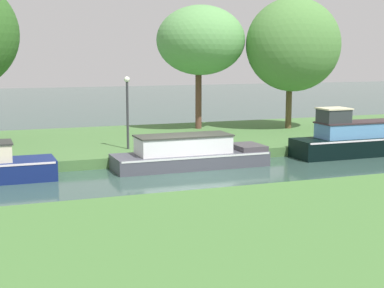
# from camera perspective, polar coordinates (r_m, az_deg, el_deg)

# --- Properties ---
(ground_plane) EXTENTS (120.00, 120.00, 0.00)m
(ground_plane) POSITION_cam_1_polar(r_m,az_deg,el_deg) (21.21, -0.11, -2.93)
(ground_plane) COLOR #335047
(riverbank_far) EXTENTS (72.00, 10.00, 0.40)m
(riverbank_far) POSITION_cam_1_polar(r_m,az_deg,el_deg) (27.74, -5.19, 0.21)
(riverbank_far) COLOR #4A753C
(riverbank_far) RESTS_ON ground_plane
(riverbank_near) EXTENTS (72.00, 10.00, 0.40)m
(riverbank_near) POSITION_cam_1_polar(r_m,az_deg,el_deg) (13.38, 13.72, -9.29)
(riverbank_near) COLOR #477738
(riverbank_near) RESTS_ON ground_plane
(black_barge) EXTENTS (8.27, 1.63, 2.09)m
(black_barge) POSITION_cam_1_polar(r_m,az_deg,el_deg) (26.61, 17.60, 0.51)
(black_barge) COLOR black
(black_barge) RESTS_ON ground_plane
(slate_cruiser) EXTENTS (5.98, 1.83, 1.27)m
(slate_cruiser) POSITION_cam_1_polar(r_m,az_deg,el_deg) (22.36, -0.21, -0.98)
(slate_cruiser) COLOR #464752
(slate_cruiser) RESTS_ON ground_plane
(willow_tree_centre) EXTENTS (4.62, 4.44, 6.44)m
(willow_tree_centre) POSITION_cam_1_polar(r_m,az_deg,el_deg) (30.58, 0.86, 10.10)
(willow_tree_centre) COLOR brown
(willow_tree_centre) RESTS_ON riverbank_far
(willow_tree_right) EXTENTS (5.16, 4.06, 6.83)m
(willow_tree_right) POSITION_cam_1_polar(r_m,az_deg,el_deg) (31.12, 9.92, 9.53)
(willow_tree_right) COLOR brown
(willow_tree_right) RESTS_ON riverbank_far
(lamp_post) EXTENTS (0.24, 0.24, 3.01)m
(lamp_post) POSITION_cam_1_polar(r_m,az_deg,el_deg) (24.23, -6.35, 3.93)
(lamp_post) COLOR #333338
(lamp_post) RESTS_ON riverbank_far
(mooring_post_near) EXTENTS (0.17, 0.17, 0.70)m
(mooring_post_near) POSITION_cam_1_polar(r_m,az_deg,el_deg) (27.16, 14.33, 0.97)
(mooring_post_near) COLOR #443A20
(mooring_post_near) RESTS_ON riverbank_far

